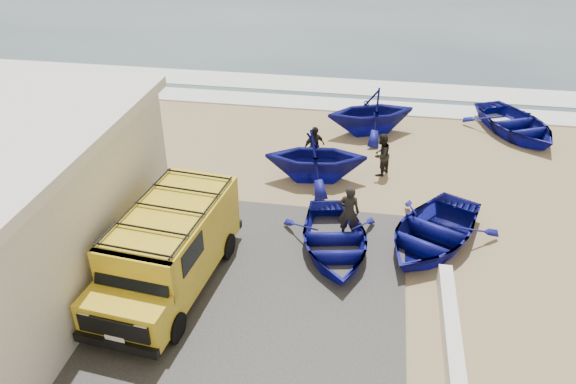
{
  "coord_description": "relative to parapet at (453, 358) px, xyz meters",
  "views": [
    {
      "loc": [
        2.88,
        -12.24,
        9.73
      ],
      "look_at": [
        0.46,
        1.92,
        1.2
      ],
      "focal_mm": 35.0,
      "sensor_mm": 36.0,
      "label": 1
    }
  ],
  "objects": [
    {
      "name": "ground",
      "position": [
        -5.0,
        3.0,
        -0.28
      ],
      "size": [
        160.0,
        160.0,
        0.0
      ],
      "primitive_type": "plane",
      "color": "#A0865D"
    },
    {
      "name": "slab",
      "position": [
        -7.0,
        1.0,
        -0.25
      ],
      "size": [
        12.0,
        10.0,
        0.05
      ],
      "primitive_type": "cube",
      "color": "#413E3B",
      "rests_on": "ground"
    },
    {
      "name": "surf_line",
      "position": [
        -5.0,
        15.0,
        -0.25
      ],
      "size": [
        180.0,
        1.6,
        0.06
      ],
      "primitive_type": "cube",
      "color": "white",
      "rests_on": "ground"
    },
    {
      "name": "surf_wash",
      "position": [
        -5.0,
        17.5,
        -0.26
      ],
      "size": [
        180.0,
        2.2,
        0.04
      ],
      "primitive_type": "cube",
      "color": "white",
      "rests_on": "ground"
    },
    {
      "name": "parapet",
      "position": [
        0.0,
        0.0,
        0.0
      ],
      "size": [
        0.35,
        6.0,
        0.55
      ],
      "primitive_type": "cube",
      "color": "silver",
      "rests_on": "ground"
    },
    {
      "name": "van",
      "position": [
        -7.07,
        1.68,
        0.94
      ],
      "size": [
        2.6,
        5.44,
        2.25
      ],
      "rotation": [
        0.0,
        0.0,
        -0.11
      ],
      "color": "gold",
      "rests_on": "ground"
    },
    {
      "name": "boat_near_left",
      "position": [
        -3.03,
        3.83,
        0.14
      ],
      "size": [
        3.57,
        4.46,
        0.82
      ],
      "primitive_type": "imported",
      "rotation": [
        0.0,
        0.0,
        0.2
      ],
      "color": "navy",
      "rests_on": "ground"
    },
    {
      "name": "boat_near_right",
      "position": [
        -0.25,
        4.66,
        0.17
      ],
      "size": [
        4.7,
        5.23,
        0.89
      ],
      "primitive_type": "imported",
      "rotation": [
        0.0,
        0.0,
        -0.47
      ],
      "color": "navy",
      "rests_on": "ground"
    },
    {
      "name": "boat_mid_left",
      "position": [
        -4.08,
        7.92,
        0.65
      ],
      "size": [
        3.84,
        3.42,
        1.86
      ],
      "primitive_type": "imported",
      "rotation": [
        0.0,
        0.0,
        1.68
      ],
      "color": "navy",
      "rests_on": "ground"
    },
    {
      "name": "boat_far_left",
      "position": [
        -2.38,
        12.21,
        0.68
      ],
      "size": [
        4.52,
        4.24,
        1.91
      ],
      "primitive_type": "imported",
      "rotation": [
        0.0,
        0.0,
        -1.19
      ],
      "color": "navy",
      "rests_on": "ground"
    },
    {
      "name": "boat_far_right",
      "position": [
        3.5,
        13.07,
        0.18
      ],
      "size": [
        4.74,
        5.34,
        0.91
      ],
      "primitive_type": "imported",
      "rotation": [
        0.0,
        0.0,
        0.44
      ],
      "color": "navy",
      "rests_on": "ground"
    },
    {
      "name": "fisherman_front",
      "position": [
        -2.69,
        4.64,
        0.59
      ],
      "size": [
        0.64,
        0.42,
        1.73
      ],
      "primitive_type": "imported",
      "rotation": [
        0.0,
        0.0,
        3.13
      ],
      "color": "black",
      "rests_on": "ground"
    },
    {
      "name": "fisherman_middle",
      "position": [
        -1.86,
        8.71,
        0.51
      ],
      "size": [
        0.89,
        0.96,
        1.57
      ],
      "primitive_type": "imported",
      "rotation": [
        0.0,
        0.0,
        -2.09
      ],
      "color": "black",
      "rests_on": "ground"
    },
    {
      "name": "fisherman_back",
      "position": [
        -4.27,
        8.92,
        0.51
      ],
      "size": [
        0.93,
        0.91,
        1.57
      ],
      "primitive_type": "imported",
      "rotation": [
        0.0,
        0.0,
        0.76
      ],
      "color": "black",
      "rests_on": "ground"
    }
  ]
}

